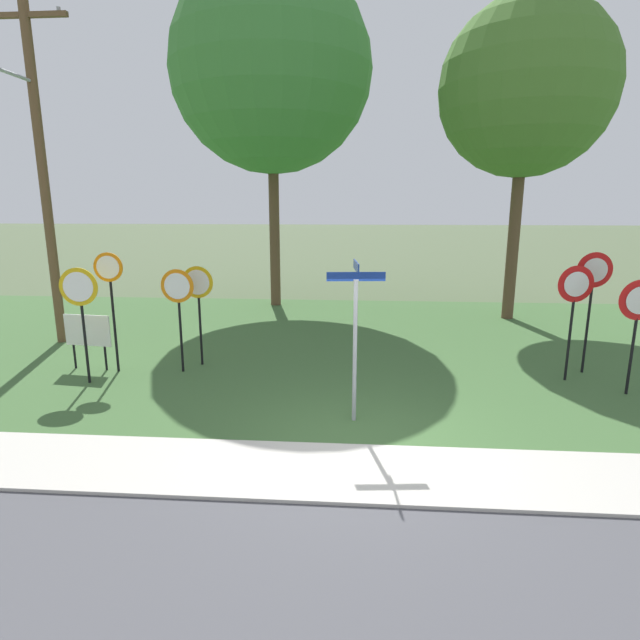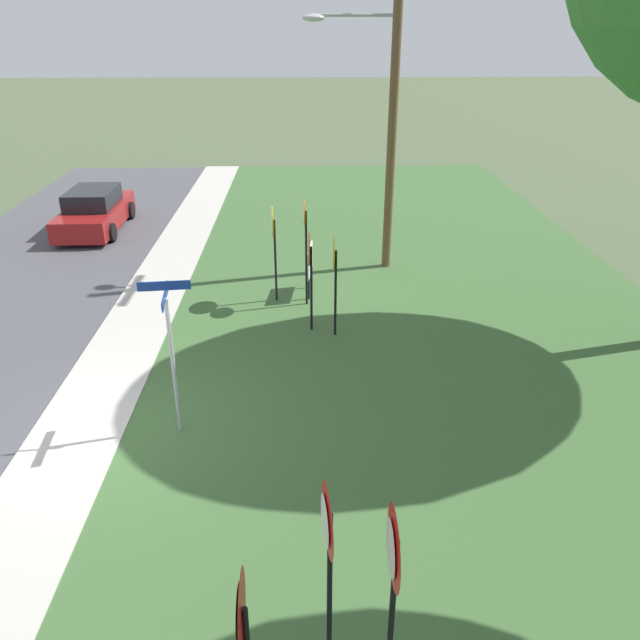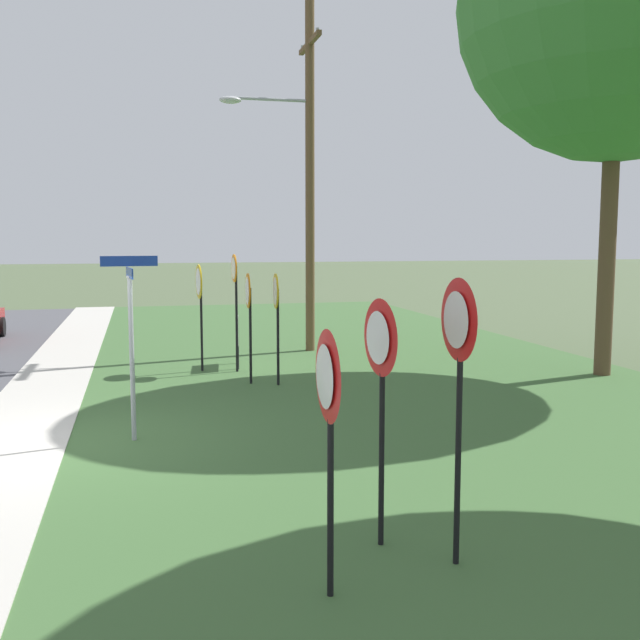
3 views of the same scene
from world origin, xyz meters
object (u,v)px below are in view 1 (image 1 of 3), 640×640
object	(u,v)px
stop_sign_near_left	(80,300)
stop_sign_near_right	(178,298)
yield_sign_near_right	(593,283)
oak_tree_right	(526,89)
yield_sign_near_left	(639,310)
street_name_post	(355,328)
notice_board	(88,333)
utility_pole	(37,152)
oak_tree_left	(271,70)
stop_sign_far_left	(198,294)
yield_sign_far_left	(575,296)
stop_sign_far_center	(110,288)

from	to	relation	value
stop_sign_near_left	stop_sign_near_right	world-z (taller)	stop_sign_near_left
yield_sign_near_right	oak_tree_right	size ratio (longest dim) A/B	0.28
stop_sign_near_left	yield_sign_near_left	world-z (taller)	stop_sign_near_left
stop_sign_near_left	yield_sign_near_right	world-z (taller)	yield_sign_near_right
stop_sign_near_left	street_name_post	xyz separation A→B (m)	(5.52, -1.44, -0.12)
stop_sign_near_right	notice_board	bearing A→B (deg)	-179.13
stop_sign_near_left	utility_pole	distance (m)	4.91
yield_sign_near_left	oak_tree_left	xyz separation A→B (m)	(-8.28, 8.42, 6.26)
stop_sign_far_left	yield_sign_near_right	size ratio (longest dim) A/B	0.86
oak_tree_left	yield_sign_near_right	bearing A→B (deg)	-41.82
yield_sign_near_right	notice_board	bearing A→B (deg)	-177.59
stop_sign_far_left	utility_pole	distance (m)	5.65
street_name_post	yield_sign_near_left	bearing A→B (deg)	11.01
stop_sign_near_right	yield_sign_near_right	bearing A→B (deg)	5.62
stop_sign_near_left	yield_sign_far_left	world-z (taller)	yield_sign_far_left
oak_tree_right	stop_sign_far_left	bearing A→B (deg)	-146.60
stop_sign_near_right	yield_sign_near_left	distance (m)	9.17
yield_sign_near_right	stop_sign_far_center	bearing A→B (deg)	-176.69
stop_sign_far_center	utility_pole	distance (m)	4.56
yield_sign_near_left	notice_board	world-z (taller)	yield_sign_near_left
yield_sign_far_left	oak_tree_right	distance (m)	7.91
yield_sign_far_left	notice_board	distance (m)	10.43
stop_sign_near_right	yield_sign_near_right	distance (m)	8.86
oak_tree_left	notice_board	bearing A→B (deg)	-111.21
yield_sign_near_right	yield_sign_near_left	bearing A→B (deg)	-76.85
stop_sign_far_left	oak_tree_left	bearing A→B (deg)	88.11
yield_sign_near_left	utility_pole	xyz separation A→B (m)	(-13.24, 2.79, 3.20)
yield_sign_far_left	utility_pole	distance (m)	12.89
stop_sign_near_left	notice_board	xyz separation A→B (m)	(-0.42, 0.89, -0.93)
utility_pole	oak_tree_left	bearing A→B (deg)	48.66
yield_sign_far_left	notice_board	xyz separation A→B (m)	(-10.38, -0.02, -0.98)
stop_sign_near_left	oak_tree_left	distance (m)	10.88
oak_tree_right	utility_pole	bearing A→B (deg)	-162.67
yield_sign_far_left	street_name_post	bearing A→B (deg)	-158.60
utility_pole	stop_sign_near_left	bearing A→B (deg)	-50.96
oak_tree_left	yield_sign_far_left	bearing A→B (deg)	-46.04
stop_sign_far_center	notice_board	size ratio (longest dim) A/B	2.11
yield_sign_far_left	oak_tree_left	bearing A→B (deg)	127.50
notice_board	oak_tree_right	world-z (taller)	oak_tree_right
oak_tree_left	street_name_post	bearing A→B (deg)	-73.56
notice_board	oak_tree_left	xyz separation A→B (m)	(2.98, 7.69, 7.11)
stop_sign_near_left	street_name_post	size ratio (longest dim) A/B	0.88
stop_sign_far_center	notice_board	distance (m)	1.26
stop_sign_near_right	utility_pole	size ratio (longest dim) A/B	0.25
yield_sign_near_right	yield_sign_far_left	size ratio (longest dim) A/B	1.09
stop_sign_near_right	notice_board	distance (m)	2.28
stop_sign_near_right	stop_sign_far_left	distance (m)	0.59
stop_sign_near_right	utility_pole	xyz separation A→B (m)	(-4.10, 2.09, 3.22)
notice_board	stop_sign_far_center	bearing A→B (deg)	-4.15
stop_sign_far_center	yield_sign_far_left	xyz separation A→B (m)	(9.70, 0.14, -0.07)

